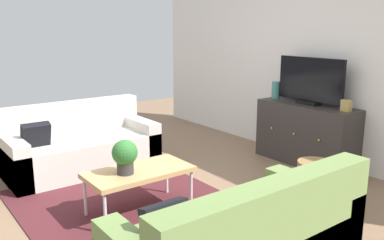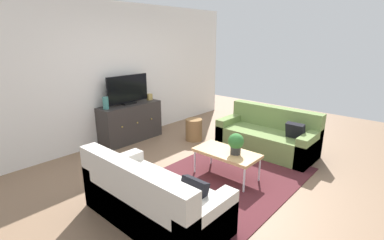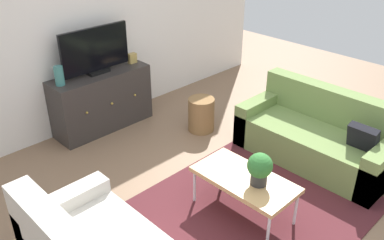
{
  "view_description": "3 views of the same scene",
  "coord_description": "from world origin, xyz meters",
  "px_view_note": "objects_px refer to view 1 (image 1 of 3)",
  "views": [
    {
      "loc": [
        3.18,
        -1.86,
        1.7
      ],
      "look_at": [
        0.0,
        0.53,
        0.79
      ],
      "focal_mm": 38.17,
      "sensor_mm": 36.0,
      "label": 1
    },
    {
      "loc": [
        -3.2,
        -2.32,
        2.06
      ],
      "look_at": [
        0.0,
        0.53,
        0.79
      ],
      "focal_mm": 26.4,
      "sensor_mm": 36.0,
      "label": 2
    },
    {
      "loc": [
        -2.47,
        -1.98,
        2.68
      ],
      "look_at": [
        0.0,
        0.53,
        0.79
      ],
      "focal_mm": 38.46,
      "sensor_mm": 36.0,
      "label": 3
    }
  ],
  "objects_px": {
    "tv_console": "(306,134)",
    "glass_vase": "(276,90)",
    "couch_left_side": "(79,148)",
    "wicker_basket": "(314,184)",
    "coffee_table": "(139,173)",
    "potted_plant": "(125,155)",
    "flat_screen_tv": "(310,81)",
    "mantel_clock": "(346,106)"
  },
  "relations": [
    {
      "from": "coffee_table",
      "to": "potted_plant",
      "type": "height_order",
      "value": "potted_plant"
    },
    {
      "from": "flat_screen_tv",
      "to": "wicker_basket",
      "type": "xyz_separation_m",
      "value": [
        0.86,
        -0.99,
        -0.83
      ]
    },
    {
      "from": "coffee_table",
      "to": "flat_screen_tv",
      "type": "bearing_deg",
      "value": 89.36
    },
    {
      "from": "mantel_clock",
      "to": "wicker_basket",
      "type": "distance_m",
      "value": 1.19
    },
    {
      "from": "potted_plant",
      "to": "mantel_clock",
      "type": "bearing_deg",
      "value": 78.04
    },
    {
      "from": "wicker_basket",
      "to": "coffee_table",
      "type": "bearing_deg",
      "value": -121.86
    },
    {
      "from": "glass_vase",
      "to": "wicker_basket",
      "type": "bearing_deg",
      "value": -34.88
    },
    {
      "from": "couch_left_side",
      "to": "flat_screen_tv",
      "type": "relative_size",
      "value": 1.88
    },
    {
      "from": "glass_vase",
      "to": "mantel_clock",
      "type": "xyz_separation_m",
      "value": [
        1.05,
        0.0,
        -0.05
      ]
    },
    {
      "from": "flat_screen_tv",
      "to": "mantel_clock",
      "type": "distance_m",
      "value": 0.57
    },
    {
      "from": "couch_left_side",
      "to": "coffee_table",
      "type": "relative_size",
      "value": 1.79
    },
    {
      "from": "coffee_table",
      "to": "glass_vase",
      "type": "relative_size",
      "value": 4.22
    },
    {
      "from": "wicker_basket",
      "to": "glass_vase",
      "type": "bearing_deg",
      "value": 145.12
    },
    {
      "from": "couch_left_side",
      "to": "wicker_basket",
      "type": "relative_size",
      "value": 3.91
    },
    {
      "from": "couch_left_side",
      "to": "potted_plant",
      "type": "height_order",
      "value": "couch_left_side"
    },
    {
      "from": "coffee_table",
      "to": "potted_plant",
      "type": "bearing_deg",
      "value": -83.56
    },
    {
      "from": "couch_left_side",
      "to": "mantel_clock",
      "type": "height_order",
      "value": "mantel_clock"
    },
    {
      "from": "couch_left_side",
      "to": "glass_vase",
      "type": "xyz_separation_m",
      "value": [
        0.98,
        2.37,
        0.61
      ]
    },
    {
      "from": "mantel_clock",
      "to": "wicker_basket",
      "type": "height_order",
      "value": "mantel_clock"
    },
    {
      "from": "flat_screen_tv",
      "to": "glass_vase",
      "type": "bearing_deg",
      "value": -177.82
    },
    {
      "from": "potted_plant",
      "to": "wicker_basket",
      "type": "distance_m",
      "value": 1.83
    },
    {
      "from": "couch_left_side",
      "to": "wicker_basket",
      "type": "height_order",
      "value": "couch_left_side"
    },
    {
      "from": "coffee_table",
      "to": "flat_screen_tv",
      "type": "height_order",
      "value": "flat_screen_tv"
    },
    {
      "from": "flat_screen_tv",
      "to": "wicker_basket",
      "type": "height_order",
      "value": "flat_screen_tv"
    },
    {
      "from": "flat_screen_tv",
      "to": "wicker_basket",
      "type": "relative_size",
      "value": 2.09
    },
    {
      "from": "tv_console",
      "to": "couch_left_side",
      "type": "bearing_deg",
      "value": -122.38
    },
    {
      "from": "couch_left_side",
      "to": "wicker_basket",
      "type": "xyz_separation_m",
      "value": [
        2.36,
        1.41,
        -0.05
      ]
    },
    {
      "from": "tv_console",
      "to": "wicker_basket",
      "type": "distance_m",
      "value": 1.3
    },
    {
      "from": "mantel_clock",
      "to": "flat_screen_tv",
      "type": "bearing_deg",
      "value": 177.82
    },
    {
      "from": "potted_plant",
      "to": "wicker_basket",
      "type": "relative_size",
      "value": 0.7
    },
    {
      "from": "potted_plant",
      "to": "tv_console",
      "type": "xyz_separation_m",
      "value": [
        0.01,
        2.53,
        -0.21
      ]
    },
    {
      "from": "flat_screen_tv",
      "to": "potted_plant",
      "type": "bearing_deg",
      "value": -90.24
    },
    {
      "from": "potted_plant",
      "to": "wicker_basket",
      "type": "height_order",
      "value": "potted_plant"
    },
    {
      "from": "tv_console",
      "to": "glass_vase",
      "type": "height_order",
      "value": "glass_vase"
    },
    {
      "from": "potted_plant",
      "to": "flat_screen_tv",
      "type": "distance_m",
      "value": 2.6
    },
    {
      "from": "tv_console",
      "to": "wicker_basket",
      "type": "height_order",
      "value": "tv_console"
    },
    {
      "from": "glass_vase",
      "to": "coffee_table",
      "type": "bearing_deg",
      "value": -78.2
    },
    {
      "from": "couch_left_side",
      "to": "glass_vase",
      "type": "relative_size",
      "value": 7.58
    },
    {
      "from": "flat_screen_tv",
      "to": "coffee_table",
      "type": "bearing_deg",
      "value": -90.64
    },
    {
      "from": "couch_left_side",
      "to": "flat_screen_tv",
      "type": "bearing_deg",
      "value": 57.84
    },
    {
      "from": "tv_console",
      "to": "coffee_table",
      "type": "bearing_deg",
      "value": -90.64
    },
    {
      "from": "couch_left_side",
      "to": "potted_plant",
      "type": "bearing_deg",
      "value": -6.1
    }
  ]
}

